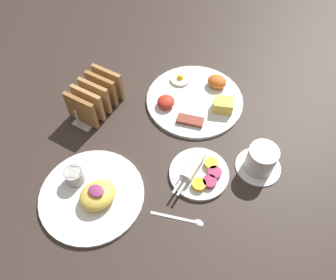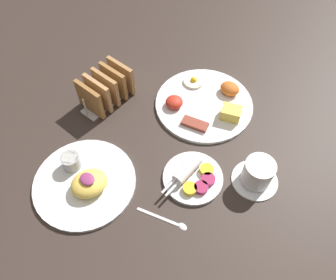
# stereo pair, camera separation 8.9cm
# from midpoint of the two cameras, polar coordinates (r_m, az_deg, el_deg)

# --- Properties ---
(ground_plane) EXTENTS (3.00, 3.00, 0.00)m
(ground_plane) POSITION_cam_midpoint_polar(r_m,az_deg,el_deg) (0.91, -5.18, -1.47)
(ground_plane) COLOR #332823
(plate_breakfast) EXTENTS (0.30, 0.30, 0.05)m
(plate_breakfast) POSITION_cam_midpoint_polar(r_m,az_deg,el_deg) (1.01, 2.39, 7.07)
(plate_breakfast) COLOR white
(plate_breakfast) RESTS_ON ground_plane
(plate_condiments) EXTENTS (0.16, 0.17, 0.04)m
(plate_condiments) POSITION_cam_midpoint_polar(r_m,az_deg,el_deg) (0.86, 2.51, -5.88)
(plate_condiments) COLOR white
(plate_condiments) RESTS_ON ground_plane
(plate_foreground) EXTENTS (0.26, 0.26, 0.06)m
(plate_foreground) POSITION_cam_midpoint_polar(r_m,az_deg,el_deg) (0.86, -16.08, -9.12)
(plate_foreground) COLOR white
(plate_foreground) RESTS_ON ground_plane
(toast_rack) EXTENTS (0.10, 0.18, 0.10)m
(toast_rack) POSITION_cam_midpoint_polar(r_m,az_deg,el_deg) (0.99, -15.05, 7.08)
(toast_rack) COLOR #B7B7BC
(toast_rack) RESTS_ON ground_plane
(coffee_cup) EXTENTS (0.12, 0.12, 0.08)m
(coffee_cup) POSITION_cam_midpoint_polar(r_m,az_deg,el_deg) (0.87, 13.08, -3.62)
(coffee_cup) COLOR white
(coffee_cup) RESTS_ON ground_plane
(teaspoon) EXTENTS (0.13, 0.05, 0.01)m
(teaspoon) POSITION_cam_midpoint_polar(r_m,az_deg,el_deg) (0.81, -0.11, -13.94)
(teaspoon) COLOR silver
(teaspoon) RESTS_ON ground_plane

